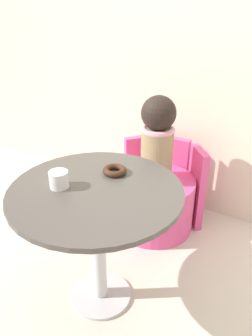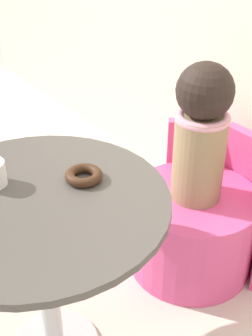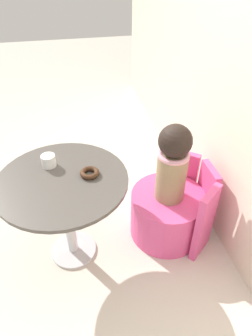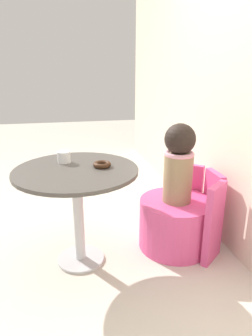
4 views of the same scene
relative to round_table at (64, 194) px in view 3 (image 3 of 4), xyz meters
name	(u,v)px [view 3 (image 3 of 4)]	position (x,y,z in m)	size (l,w,h in m)	color
ground_plane	(77,252)	(0.02, 0.02, -0.57)	(12.00, 12.00, 0.00)	beige
round_table	(64,194)	(0.00, 0.00, 0.00)	(0.82, 0.82, 0.69)	silver
tub_chair	(167,214)	(-0.04, 0.73, -0.38)	(0.55, 0.55, 0.38)	#E54C8C
booth_backrest	(196,200)	(-0.04, 0.95, -0.28)	(0.65, 0.24, 0.58)	#E54C8C
child_figure	(173,162)	(-0.04, 0.73, 0.11)	(0.22, 0.22, 0.58)	#937A56
donut	(90,173)	(-0.01, 0.17, 0.14)	(0.12, 0.12, 0.03)	#3D2314
cup	(49,161)	(-0.15, -0.07, 0.16)	(0.09, 0.09, 0.08)	white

